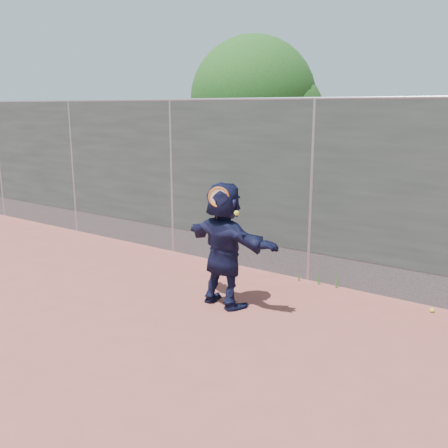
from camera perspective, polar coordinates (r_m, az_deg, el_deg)
The scene contains 7 objects.
ground at distance 5.96m, azimuth -5.74°, elevation -15.63°, with size 80.00×80.00×0.00m, color #9E4C42.
player at distance 7.23m, azimuth 0.00°, elevation -2.37°, with size 1.71×0.55×1.85m, color #121533.
ball_ground at distance 7.83m, azimuth 22.69°, elevation -9.07°, with size 0.07×0.07×0.07m, color yellow.
fence at distance 8.29m, azimuth 9.98°, elevation 4.10°, with size 20.00×0.06×3.03m.
swing_action at distance 6.87m, azimuth -0.43°, elevation 2.76°, with size 0.51×0.19×0.51m.
tree_left at distance 12.22m, azimuth 4.10°, elevation 13.53°, with size 3.15×3.00×4.53m.
weed_clump at distance 8.42m, azimuth 11.07°, elevation -5.99°, with size 0.68×0.07×0.30m.
Camera 1 is at (3.45, -3.92, 2.87)m, focal length 40.00 mm.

